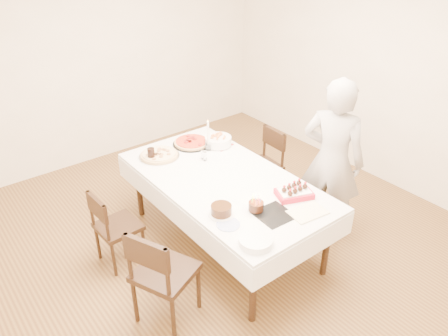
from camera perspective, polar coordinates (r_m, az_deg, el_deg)
floor at (r=4.61m, az=0.87°, el=-9.03°), size 5.00×5.00×0.00m
wall_back at (r=5.95m, az=-14.74°, el=13.93°), size 4.50×0.04×2.70m
wall_right at (r=5.52m, az=19.97°, el=11.91°), size 0.04×5.00×2.70m
dining_table at (r=4.33m, az=0.00°, el=-5.65°), size 1.64×2.36×0.75m
chair_right_savory at (r=5.00m, az=4.80°, el=0.18°), size 0.46×0.46×0.85m
chair_left_savory at (r=4.22m, az=-13.66°, el=-7.43°), size 0.42×0.42×0.79m
chair_left_dessert at (r=3.57m, az=-7.67°, el=-13.33°), size 0.62×0.62×0.93m
person at (r=4.36m, az=13.93°, el=0.90°), size 0.61×0.72×1.68m
pizza_white at (r=4.54m, az=-8.46°, el=1.71°), size 0.55×0.55×0.04m
pizza_pepperoni at (r=4.76m, az=-4.25°, el=3.35°), size 0.46×0.46×0.04m
red_placemat at (r=4.74m, az=-0.53°, el=3.01°), size 0.26×0.26×0.01m
pasta_bowl at (r=4.71m, az=-0.76°, el=3.56°), size 0.32×0.32×0.09m
taper_candle at (r=4.57m, az=-2.09°, el=4.37°), size 0.09×0.09×0.35m
shaker_pair at (r=4.42m, az=-2.49°, el=1.54°), size 0.10×0.10×0.10m
cola_glass at (r=4.47m, az=-9.49°, el=1.75°), size 0.07×0.07×0.14m
layer_cake at (r=3.62m, az=-0.36°, el=-5.52°), size 0.26×0.26×0.09m
cake_board at (r=3.67m, az=6.55°, el=-6.10°), size 0.31×0.31×0.01m
birthday_cake at (r=3.66m, az=4.22°, el=-4.55°), size 0.15×0.15×0.14m
strawberry_box at (r=3.90m, az=9.15°, el=-3.19°), size 0.36×0.30×0.08m
box_lid at (r=3.74m, az=10.87°, el=-5.78°), size 0.34×0.25×0.03m
plate_stack at (r=3.35m, az=4.16°, el=-9.47°), size 0.29×0.29×0.05m
china_plate at (r=3.54m, az=0.55°, el=-7.37°), size 0.22×0.22×0.01m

